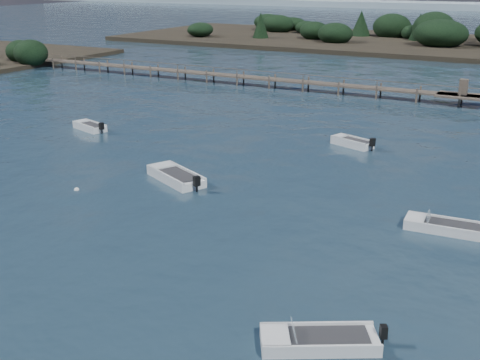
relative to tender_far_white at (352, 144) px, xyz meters
The scene contains 10 objects.
ground 32.06m from the tender_far_white, 88.26° to the left, with size 400.00×400.00×0.00m, color #152632.
tender_far_white is the anchor object (origin of this frame).
dinghy_mid_grey 15.42m from the tender_far_white, 119.01° to the right, with size 5.07×3.68×1.30m.
tender_far_grey 22.40m from the tender_far_white, 165.09° to the right, with size 3.84×2.30×1.22m.
dinghy_mid_white_b 16.52m from the tender_far_white, 54.79° to the right, with size 4.48×1.82×1.10m.
dinghy_mid_white_a 27.37m from the tender_far_white, 74.19° to the right, with size 4.47×3.48×1.07m.
buoy_b 26.75m from the tender_far_white, 74.02° to the right, with size 0.32×0.32×0.32m, color silver.
buoy_c 21.53m from the tender_far_white, 123.66° to the right, with size 0.32×0.32×0.32m, color silver.
jetty 28.87m from the tender_far_white, 136.02° to the left, with size 64.50×3.20×3.40m.
distant_haze 220.79m from the tender_far_white, 113.78° to the left, with size 280.00×20.00×2.40m, color #8CA1AD.
Camera 1 is at (12.83, -16.17, 12.79)m, focal length 45.00 mm.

